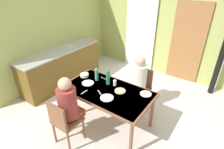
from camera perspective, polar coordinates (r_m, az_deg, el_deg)
name	(u,v)px	position (r m, az deg, el deg)	size (l,w,h in m)	color
ground_plane	(106,113)	(3.82, -1.84, -12.13)	(6.30, 6.30, 0.00)	silver
wall_back	(160,28)	(5.17, 14.80, 14.12)	(4.21, 0.10, 2.52)	#A2AA59
wall_left	(56,31)	(4.90, -17.14, 13.01)	(0.10, 3.63, 2.52)	tan
door_wooden	(187,43)	(4.95, 22.61, 9.04)	(0.80, 0.05, 2.00)	#966238
curtain_panel	(140,33)	(5.33, 8.85, 12.91)	(0.90, 0.03, 2.12)	white
kitchen_counter	(62,67)	(4.79, -15.56, 2.44)	(0.61, 2.22, 0.91)	brown
dining_table	(107,93)	(3.22, -1.55, -6.00)	(1.59, 0.89, 0.74)	brown
chair_near_diner	(64,121)	(3.03, -14.98, -13.93)	(0.40, 0.40, 0.87)	brown
chair_far_diner	(141,86)	(3.77, 9.06, -3.71)	(0.40, 0.40, 0.87)	brown
person_near_diner	(68,102)	(2.92, -13.68, -8.44)	(0.30, 0.37, 0.77)	brown
person_far_diner	(139,77)	(3.52, 8.40, -0.83)	(0.30, 0.37, 0.77)	silver
water_bottle_green_near	(97,74)	(3.42, -4.86, 0.08)	(0.07, 0.07, 0.27)	#3E8A68
water_bottle_green_far	(108,77)	(3.28, -1.22, -0.84)	(0.07, 0.07, 0.31)	#227B51
serving_bowl_center	(84,75)	(3.63, -8.70, -0.20)	(0.17, 0.17, 0.06)	beige
dinner_plate_near_left	(88,83)	(3.40, -7.62, -2.68)	(0.22, 0.22, 0.01)	white
dinner_plate_near_right	(107,98)	(2.99, -1.64, -7.36)	(0.22, 0.22, 0.01)	white
dinner_plate_far_center	(146,94)	(3.13, 10.61, -6.03)	(0.19, 0.19, 0.01)	white
drinking_glass_by_near_diner	(115,83)	(3.29, 0.90, -2.66)	(0.06, 0.06, 0.11)	silver
bread_plate_sliced	(120,91)	(3.15, 2.56, -5.21)	(0.19, 0.19, 0.02)	#DBB77A
cutlery_knife_near	(104,78)	(3.52, -2.54, -1.26)	(0.15, 0.02, 0.00)	silver
cutlery_fork_near	(84,92)	(3.17, -8.76, -5.48)	(0.15, 0.02, 0.00)	silver
cutlery_knife_far	(99,92)	(3.13, -4.01, -5.63)	(0.15, 0.02, 0.00)	silver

